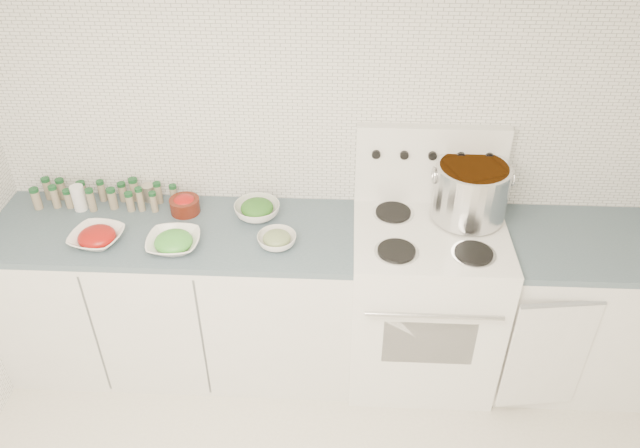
{
  "coord_description": "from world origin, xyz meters",
  "views": [
    {
      "loc": [
        0.05,
        -1.3,
        2.75
      ],
      "look_at": [
        -0.07,
        1.14,
        0.99
      ],
      "focal_mm": 35.0,
      "sensor_mm": 36.0,
      "label": 1
    }
  ],
  "objects_px": {
    "stock_pot": "(471,189)",
    "bowl_tomato": "(97,237)",
    "stove": "(423,297)",
    "bowl_snowpea": "(174,242)"
  },
  "relations": [
    {
      "from": "stove",
      "to": "stock_pot",
      "type": "bearing_deg",
      "value": 35.8
    },
    {
      "from": "stove",
      "to": "bowl_tomato",
      "type": "distance_m",
      "value": 1.69
    },
    {
      "from": "stove",
      "to": "bowl_snowpea",
      "type": "bearing_deg",
      "value": -173.25
    },
    {
      "from": "stock_pot",
      "to": "bowl_snowpea",
      "type": "relative_size",
      "value": 1.48
    },
    {
      "from": "stove",
      "to": "bowl_snowpea",
      "type": "height_order",
      "value": "stove"
    },
    {
      "from": "bowl_tomato",
      "to": "stock_pot",
      "type": "bearing_deg",
      "value": 8.19
    },
    {
      "from": "stove",
      "to": "bowl_tomato",
      "type": "xyz_separation_m",
      "value": [
        -1.63,
        -0.13,
        0.44
      ]
    },
    {
      "from": "bowl_tomato",
      "to": "bowl_snowpea",
      "type": "bearing_deg",
      "value": -3.38
    },
    {
      "from": "stock_pot",
      "to": "bowl_tomato",
      "type": "height_order",
      "value": "stock_pot"
    },
    {
      "from": "stove",
      "to": "bowl_snowpea",
      "type": "relative_size",
      "value": 5.15
    }
  ]
}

